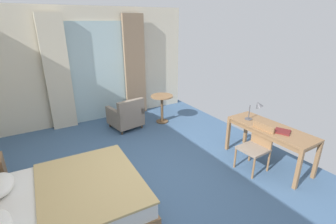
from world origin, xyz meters
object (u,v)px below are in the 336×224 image
desk_lamp (257,106)px  bed (61,205)px  desk_chair (256,145)px  armchair_by_window (126,116)px  closed_book (282,132)px  writing_desk (270,131)px  round_cafe_table (162,103)px

desk_lamp → bed: bearing=178.3°
desk_chair → desk_lamp: size_ratio=1.97×
bed → armchair_by_window: (1.92, 2.40, 0.07)m
closed_book → bed: bearing=142.3°
desk_lamp → armchair_by_window: bearing=124.0°
desk_lamp → armchair_by_window: desk_lamp is taller
bed → writing_desk: 3.66m
bed → closed_book: size_ratio=8.67×
bed → desk_chair: size_ratio=2.53×
armchair_by_window → desk_chair: bearing=-65.2°
desk_lamp → round_cafe_table: bearing=107.0°
round_cafe_table → desk_lamp: bearing=-73.0°
bed → desk_lamp: bearing=-1.7°
desk_chair → writing_desk: bearing=1.8°
writing_desk → desk_chair: 0.40m
desk_chair → bed: bearing=171.5°
desk_lamp → round_cafe_table: (-0.73, 2.39, -0.50)m
desk_lamp → writing_desk: bearing=-90.6°
bed → round_cafe_table: 3.68m
writing_desk → closed_book: 0.26m
writing_desk → bed: bearing=172.5°
closed_book → armchair_by_window: (-1.67, 3.12, -0.42)m
bed → desk_lamp: (3.61, -0.10, 0.77)m
desk_chair → desk_lamp: desk_lamp is taller
writing_desk → armchair_by_window: bearing=120.4°
closed_book → desk_lamp: bearing=61.6°
bed → round_cafe_table: bearing=38.4°
bed → writing_desk: (3.60, -0.47, 0.39)m
desk_lamp → closed_book: desk_lamp is taller
writing_desk → armchair_by_window: size_ratio=1.95×
desk_chair → armchair_by_window: size_ratio=1.04×
writing_desk → armchair_by_window: armchair_by_window is taller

